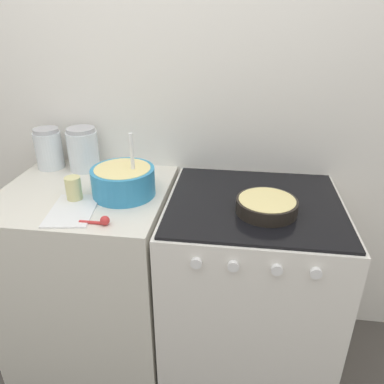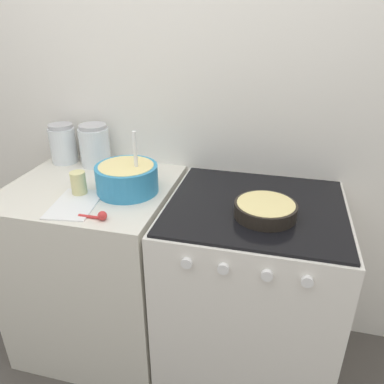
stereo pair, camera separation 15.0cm
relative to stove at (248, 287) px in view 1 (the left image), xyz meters
name	(u,v)px [view 1 (the left image)]	position (x,y,z in m)	size (l,w,h in m)	color
wall_back	(178,108)	(-0.39, 0.36, 0.75)	(4.51, 0.05, 2.40)	white
countertop_cabinet	(94,273)	(-0.76, 0.00, 0.00)	(0.74, 0.68, 0.90)	silver
stove	(248,287)	(0.00, 0.00, 0.00)	(0.74, 0.69, 0.90)	white
mixing_bowl	(123,180)	(-0.56, -0.01, 0.52)	(0.27, 0.27, 0.28)	#338CBF
baking_pan	(267,205)	(0.04, -0.09, 0.48)	(0.24, 0.24, 0.06)	black
storage_jar_left	(49,151)	(-1.02, 0.24, 0.54)	(0.13, 0.13, 0.20)	silver
storage_jar_middle	(84,152)	(-0.84, 0.24, 0.54)	(0.15, 0.15, 0.21)	silver
tin_can	(74,189)	(-0.75, -0.09, 0.50)	(0.06, 0.06, 0.10)	beige
recipe_page	(73,210)	(-0.72, -0.18, 0.46)	(0.21, 0.29, 0.01)	white
measuring_spoon	(102,221)	(-0.57, -0.27, 0.47)	(0.12, 0.04, 0.04)	red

